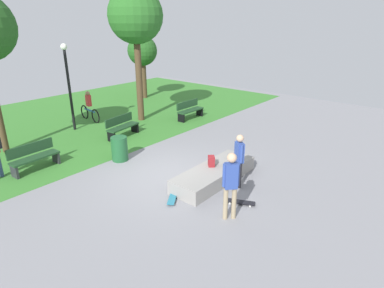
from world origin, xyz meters
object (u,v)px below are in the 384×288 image
object	(u,v)px
concrete_ledge	(214,174)
backpack_on_ledge	(211,161)
tree_leaning_ash	(135,17)
tree_broad_elm	(142,52)
park_bench_far_left	(122,126)
skater_watching	(231,181)
skater_performing_trick	(239,157)
park_bench_near_path	(190,110)
skateboard_by_ledge	(240,202)
trash_bin	(120,149)
cyclist_on_bicycle	(89,108)
skateboard_spare	(173,197)
lamp_post	(68,78)
park_bench_center_lawn	(34,156)

from	to	relation	value
concrete_ledge	backpack_on_ledge	distance (m)	0.43
backpack_on_ledge	tree_leaning_ash	size ratio (longest dim) A/B	0.05
tree_broad_elm	park_bench_far_left	bearing A→B (deg)	-139.75
skater_watching	backpack_on_ledge	bearing A→B (deg)	48.53
skater_performing_trick	skater_watching	size ratio (longest dim) A/B	0.92
skater_performing_trick	park_bench_near_path	size ratio (longest dim) A/B	1.04
skater_watching	skateboard_by_ledge	world-z (taller)	skater_watching
skater_watching	trash_bin	distance (m)	5.20
skater_watching	cyclist_on_bicycle	xyz separation A→B (m)	(2.78, 10.26, -0.44)
skater_performing_trick	skater_watching	world-z (taller)	skater_watching
skater_watching	skateboard_spare	world-z (taller)	skater_watching
cyclist_on_bicycle	skater_performing_trick	bearing A→B (deg)	-96.93
skateboard_by_ledge	tree_leaning_ash	size ratio (longest dim) A/B	0.13
tree_broad_elm	trash_bin	size ratio (longest dim) A/B	4.40
park_bench_near_path	tree_broad_elm	size ratio (longest dim) A/B	0.41
park_bench_far_left	trash_bin	xyz separation A→B (m)	(-1.69, -1.96, -0.04)
skateboard_spare	park_bench_near_path	bearing A→B (deg)	36.74
tree_leaning_ash	trash_bin	xyz separation A→B (m)	(-3.93, -3.24, -4.45)
concrete_ledge	skater_performing_trick	world-z (taller)	skater_performing_trick
backpack_on_ledge	park_bench_near_path	size ratio (longest dim) A/B	0.20
concrete_ledge	park_bench_near_path	distance (m)	6.99
skateboard_by_ledge	trash_bin	size ratio (longest dim) A/B	0.92
skateboard_by_ledge	tree_leaning_ash	xyz separation A→B (m)	(3.74, 8.22, 4.82)
skateboard_by_ledge	lamp_post	world-z (taller)	lamp_post
backpack_on_ledge	tree_leaning_ash	world-z (taller)	tree_leaning_ash
skateboard_spare	park_bench_near_path	xyz separation A→B (m)	(6.48, 4.84, 0.42)
park_bench_far_left	lamp_post	bearing A→B (deg)	107.99
park_bench_far_left	tree_leaning_ash	size ratio (longest dim) A/B	0.27
lamp_post	cyclist_on_bicycle	world-z (taller)	lamp_post
tree_leaning_ash	concrete_ledge	bearing A→B (deg)	-114.24
concrete_ledge	skateboard_spare	distance (m)	1.70
skateboard_spare	trash_bin	size ratio (longest dim) A/B	0.88
skateboard_by_ledge	park_bench_center_lawn	size ratio (longest dim) A/B	0.50
skater_watching	tree_broad_elm	world-z (taller)	tree_broad_elm
lamp_post	park_bench_far_left	bearing A→B (deg)	-72.01
skater_performing_trick	tree_broad_elm	xyz separation A→B (m)	(6.44, 11.22, 1.91)
skateboard_spare	tree_leaning_ash	xyz separation A→B (m)	(4.75, 6.60, 4.82)
lamp_post	concrete_ledge	bearing A→B (deg)	-90.22
skateboard_by_ledge	lamp_post	xyz separation A→B (m)	(0.69, 9.41, 2.30)
skater_watching	skateboard_by_ledge	distance (m)	1.28
skateboard_spare	park_bench_center_lawn	size ratio (longest dim) A/B	0.48
backpack_on_ledge	skateboard_by_ledge	xyz separation A→B (m)	(-0.73, -1.56, -0.55)
lamp_post	park_bench_near_path	bearing A→B (deg)	-31.77
lamp_post	cyclist_on_bicycle	distance (m)	2.28
skateboard_by_ledge	skateboard_spare	world-z (taller)	same
park_bench_near_path	lamp_post	xyz separation A→B (m)	(-4.78, 2.96, 1.88)
concrete_ledge	trash_bin	distance (m)	3.70
lamp_post	park_bench_center_lawn	bearing A→B (deg)	-138.66
skater_watching	park_bench_far_left	xyz separation A→B (m)	(2.27, 7.08, -0.60)
cyclist_on_bicycle	trash_bin	bearing A→B (deg)	-113.23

